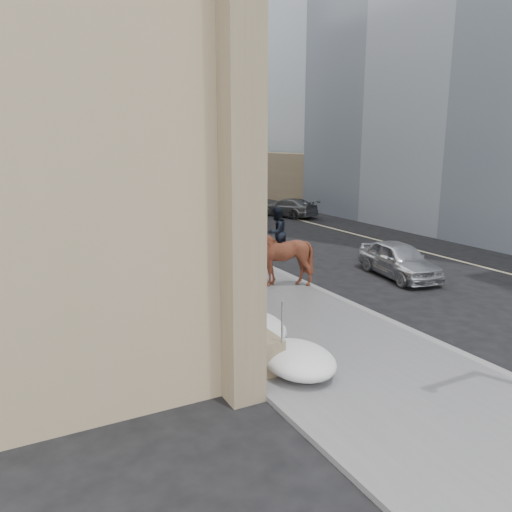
{
  "coord_description": "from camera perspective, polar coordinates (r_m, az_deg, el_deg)",
  "views": [
    {
      "loc": [
        -6.81,
        -10.45,
        5.03
      ],
      "look_at": [
        -0.18,
        2.3,
        1.7
      ],
      "focal_mm": 35.0,
      "sensor_mm": 36.0,
      "label": 1
    }
  ],
  "objects": [
    {
      "name": "mounted_horse_left",
      "position": [
        15.58,
        -4.3,
        -1.22
      ],
      "size": [
        1.4,
        2.54,
        2.68
      ],
      "rotation": [
        0.0,
        0.0,
        3.27
      ],
      "color": "#4B2A16",
      "rests_on": "sidewalk"
    },
    {
      "name": "streetlight_mid",
      "position": [
        26.25,
        -6.27,
        11.99
      ],
      "size": [
        1.71,
        0.24,
        8.0
      ],
      "color": "#2D2D30",
      "rests_on": "ground"
    },
    {
      "name": "ground",
      "position": [
        13.45,
        5.28,
        -8.98
      ],
      "size": [
        140.0,
        140.0,
        0.0
      ],
      "primitive_type": "plane",
      "color": "black",
      "rests_on": "ground"
    },
    {
      "name": "limestone_building",
      "position": [
        30.7,
        -25.85,
        19.06
      ],
      "size": [
        6.1,
        44.0,
        18.0
      ],
      "color": "#9A8765",
      "rests_on": "ground"
    },
    {
      "name": "streetlight_far",
      "position": [
        45.47,
        -15.7,
        12.01
      ],
      "size": [
        1.71,
        0.24,
        8.0
      ],
      "color": "#2D2D30",
      "rests_on": "ground"
    },
    {
      "name": "bg_building_mid",
      "position": [
        71.84,
        -19.77,
        19.5
      ],
      "size": [
        30.0,
        12.0,
        28.0
      ],
      "primitive_type": "cube",
      "color": "slate",
      "rests_on": "ground"
    },
    {
      "name": "curb",
      "position": [
        23.06,
        -2.65,
        0.59
      ],
      "size": [
        0.24,
        80.0,
        0.12
      ],
      "primitive_type": "cube",
      "color": "slate",
      "rests_on": "ground"
    },
    {
      "name": "car_grey",
      "position": [
        33.9,
        3.71,
        5.55
      ],
      "size": [
        3.02,
        4.61,
        1.24
      ],
      "primitive_type": "imported",
      "rotation": [
        0.0,
        0.0,
        3.47
      ],
      "color": "#505257",
      "rests_on": "ground"
    },
    {
      "name": "pedestrian",
      "position": [
        16.42,
        -1.45,
        -0.89
      ],
      "size": [
        1.22,
        0.86,
        1.92
      ],
      "primitive_type": "imported",
      "rotation": [
        0.0,
        0.0,
        -0.39
      ],
      "color": "black",
      "rests_on": "sidewalk"
    },
    {
      "name": "car_silver",
      "position": [
        19.5,
        16.02,
        -0.39
      ],
      "size": [
        2.23,
        4.15,
        1.34
      ],
      "primitive_type": "imported",
      "rotation": [
        0.0,
        0.0,
        -0.17
      ],
      "color": "#BBBDC3",
      "rests_on": "ground"
    },
    {
      "name": "lane_line",
      "position": [
        27.26,
        12.56,
        2.11
      ],
      "size": [
        0.15,
        70.0,
        0.01
      ],
      "primitive_type": "cube",
      "color": "#BFB78C",
      "rests_on": "ground"
    },
    {
      "name": "sidewalk",
      "position": [
        22.12,
        -8.82,
        -0.09
      ],
      "size": [
        5.0,
        80.0,
        0.12
      ],
      "primitive_type": "cube",
      "color": "#59595B",
      "rests_on": "ground"
    },
    {
      "name": "mounted_horse_right",
      "position": [
        17.12,
        2.48,
        0.37
      ],
      "size": [
        2.34,
        2.45,
        2.72
      ],
      "rotation": [
        0.0,
        0.0,
        3.55
      ],
      "color": "#4D2316",
      "rests_on": "sidewalk"
    },
    {
      "name": "far_podium",
      "position": [
        30.42,
        20.05,
        6.55
      ],
      "size": [
        2.0,
        80.0,
        4.0
      ],
      "primitive_type": "cube",
      "color": "#76664C",
      "rests_on": "ground"
    },
    {
      "name": "snow_bank",
      "position": [
        19.86,
        -10.97,
        -0.47
      ],
      "size": [
        1.7,
        18.1,
        0.76
      ],
      "color": "silver",
      "rests_on": "sidewalk"
    },
    {
      "name": "traffic_signal",
      "position": [
        33.66,
        -12.38,
        11.0
      ],
      "size": [
        4.1,
        0.22,
        6.0
      ],
      "color": "#2D2D30",
      "rests_on": "ground"
    }
  ]
}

